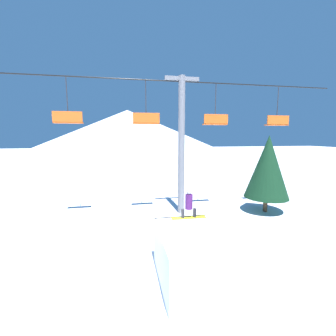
% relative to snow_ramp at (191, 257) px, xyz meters
% --- Properties ---
extents(ground_plane, '(220.00, 220.00, 0.00)m').
position_rel_snow_ramp_xyz_m(ground_plane, '(-1.14, 0.88, -1.00)').
color(ground_plane, white).
extents(mountain_ridge, '(76.34, 76.34, 16.18)m').
position_rel_snow_ramp_xyz_m(mountain_ridge, '(-1.14, 86.08, 7.09)').
color(mountain_ridge, silver).
rests_on(mountain_ridge, ground_plane).
extents(snow_ramp, '(2.42, 3.51, 2.00)m').
position_rel_snow_ramp_xyz_m(snow_ramp, '(0.00, 0.00, 0.00)').
color(snow_ramp, white).
rests_on(snow_ramp, ground_plane).
extents(snowboarder, '(1.54, 0.32, 1.33)m').
position_rel_snow_ramp_xyz_m(snowboarder, '(0.30, 1.46, 1.65)').
color(snowboarder, yellow).
rests_on(snowboarder, snow_ramp).
extents(chairlift, '(23.50, 0.47, 9.73)m').
position_rel_snow_ramp_xyz_m(chairlift, '(1.58, 7.87, 4.71)').
color(chairlift, slate).
rests_on(chairlift, ground_plane).
extents(pine_tree_near, '(3.15, 3.15, 5.69)m').
position_rel_snow_ramp_xyz_m(pine_tree_near, '(7.84, 6.88, 2.38)').
color(pine_tree_near, '#4C3823').
rests_on(pine_tree_near, ground_plane).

